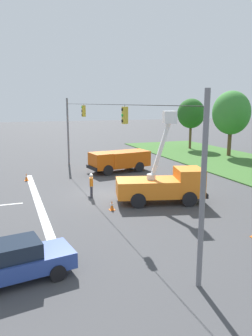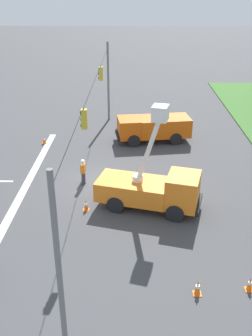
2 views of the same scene
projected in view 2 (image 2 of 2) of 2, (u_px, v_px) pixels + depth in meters
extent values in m
plane|color=#424244|center=(97.00, 182.00, 25.92)|extent=(200.00, 200.00, 0.00)
cube|color=silver|center=(28.00, 181.00, 26.00)|extent=(17.60, 0.50, 0.01)
cylinder|color=slate|center=(108.00, 82.00, 36.10)|extent=(0.20, 0.20, 7.20)
cylinder|color=slate|center=(59.00, 270.00, 12.64)|extent=(0.20, 0.20, 7.20)
cylinder|color=black|center=(94.00, 83.00, 23.08)|extent=(26.00, 0.03, 0.03)
cylinder|color=black|center=(101.00, 66.00, 27.82)|extent=(0.02, 0.02, 0.10)
cube|color=gold|center=(101.00, 74.00, 28.05)|extent=(0.32, 0.28, 0.96)
cylinder|color=green|center=(99.00, 69.00, 27.92)|extent=(0.16, 0.05, 0.16)
cylinder|color=black|center=(99.00, 74.00, 28.05)|extent=(0.16, 0.05, 0.16)
cylinder|color=black|center=(99.00, 78.00, 28.19)|extent=(0.16, 0.05, 0.16)
cylinder|color=black|center=(84.00, 108.00, 18.60)|extent=(0.02, 0.02, 0.10)
cube|color=gold|center=(84.00, 119.00, 18.83)|extent=(0.32, 0.28, 0.96)
cylinder|color=black|center=(81.00, 113.00, 18.69)|extent=(0.16, 0.05, 0.16)
cylinder|color=green|center=(81.00, 119.00, 18.83)|extent=(0.16, 0.05, 0.16)
cylinder|color=black|center=(81.00, 125.00, 18.97)|extent=(0.16, 0.05, 0.16)
cube|color=orange|center=(133.00, 189.00, 22.82)|extent=(3.20, 4.51, 1.14)
cube|color=orange|center=(183.00, 190.00, 21.95)|extent=(2.52, 2.24, 1.84)
cube|color=#1E2838|center=(194.00, 187.00, 21.66)|extent=(1.87, 0.58, 0.83)
cube|color=black|center=(199.00, 205.00, 22.05)|extent=(2.21, 0.73, 0.30)
cylinder|color=black|center=(181.00, 195.00, 23.30)|extent=(0.53, 1.04, 1.00)
cylinder|color=black|center=(175.00, 213.00, 21.51)|extent=(0.53, 1.04, 1.00)
cylinder|color=black|center=(126.00, 188.00, 24.14)|extent=(0.53, 1.04, 1.00)
cylinder|color=black|center=(116.00, 204.00, 22.36)|extent=(0.53, 1.04, 1.00)
cylinder|color=silver|center=(138.00, 178.00, 22.43)|extent=(0.60, 0.60, 0.36)
cube|color=white|center=(148.00, 151.00, 21.53)|extent=(0.59, 1.40, 3.96)
cube|color=white|center=(160.00, 113.00, 20.44)|extent=(1.07, 1.00, 0.80)
cube|color=#D6560F|center=(164.00, 126.00, 32.21)|extent=(2.91, 4.39, 1.49)
cube|color=#D6560F|center=(129.00, 128.00, 31.85)|extent=(2.46, 2.07, 1.52)
cube|color=#1E2838|center=(122.00, 125.00, 31.66)|extent=(1.95, 0.40, 0.68)
cube|color=black|center=(117.00, 135.00, 32.00)|extent=(2.30, 0.51, 0.30)
cylinder|color=black|center=(134.00, 141.00, 31.26)|extent=(0.43, 1.03, 1.00)
cylinder|color=black|center=(130.00, 132.00, 33.15)|extent=(0.43, 1.03, 1.00)
cylinder|color=black|center=(176.00, 139.00, 31.66)|extent=(0.43, 1.03, 1.00)
cylinder|color=black|center=(170.00, 130.00, 33.56)|extent=(0.43, 1.03, 1.00)
cylinder|color=#383842|center=(83.00, 179.00, 25.39)|extent=(0.18, 0.18, 0.85)
cylinder|color=#383842|center=(84.00, 178.00, 25.56)|extent=(0.18, 0.18, 0.85)
cube|color=orange|center=(83.00, 168.00, 25.16)|extent=(0.44, 0.32, 0.60)
cube|color=silver|center=(83.00, 168.00, 25.16)|extent=(0.43, 0.16, 0.62)
cylinder|color=orange|center=(82.00, 170.00, 24.91)|extent=(0.11, 0.11, 0.55)
cylinder|color=orange|center=(84.00, 166.00, 25.39)|extent=(0.11, 0.11, 0.55)
sphere|color=tan|center=(83.00, 162.00, 24.98)|extent=(0.22, 0.22, 0.22)
sphere|color=white|center=(83.00, 161.00, 24.95)|extent=(0.26, 0.26, 0.26)
cube|color=orange|center=(86.00, 210.00, 22.76)|extent=(0.36, 0.36, 0.03)
cone|color=orange|center=(86.00, 205.00, 22.62)|extent=(0.25, 0.25, 0.61)
cylinder|color=white|center=(86.00, 205.00, 22.61)|extent=(0.15, 0.15, 0.11)
cube|color=orange|center=(44.00, 143.00, 32.08)|extent=(0.36, 0.36, 0.03)
cone|color=orange|center=(44.00, 139.00, 31.94)|extent=(0.26, 0.26, 0.65)
cylinder|color=white|center=(44.00, 139.00, 31.92)|extent=(0.16, 0.16, 0.12)
cube|color=orange|center=(249.00, 290.00, 16.87)|extent=(0.36, 0.36, 0.03)
cone|color=orange|center=(250.00, 284.00, 16.73)|extent=(0.25, 0.25, 0.63)
cylinder|color=white|center=(250.00, 283.00, 16.72)|extent=(0.16, 0.16, 0.11)
cube|color=orange|center=(197.00, 294.00, 16.65)|extent=(0.36, 0.36, 0.03)
cone|color=orange|center=(198.00, 287.00, 16.50)|extent=(0.27, 0.27, 0.68)
cylinder|color=white|center=(198.00, 287.00, 16.48)|extent=(0.17, 0.17, 0.12)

